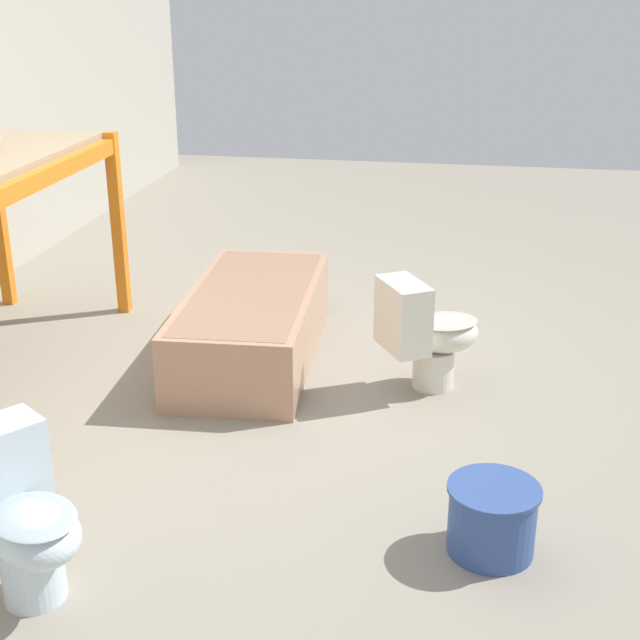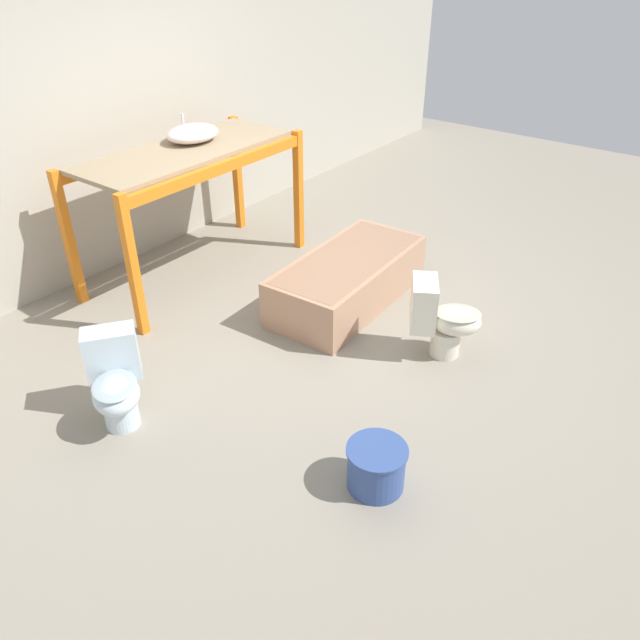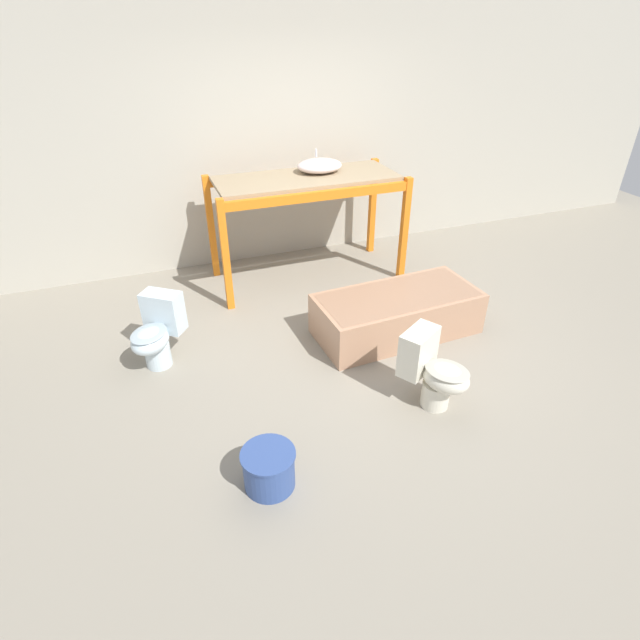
{
  "view_description": "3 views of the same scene",
  "coord_description": "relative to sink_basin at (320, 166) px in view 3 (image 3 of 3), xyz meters",
  "views": [
    {
      "loc": [
        -4.14,
        -1.15,
        2.06
      ],
      "look_at": [
        -0.75,
        -0.56,
        0.7
      ],
      "focal_mm": 50.0,
      "sensor_mm": 36.0,
      "label": 1
    },
    {
      "loc": [
        -3.44,
        -2.57,
        2.73
      ],
      "look_at": [
        -0.64,
        -0.44,
        0.49
      ],
      "focal_mm": 35.0,
      "sensor_mm": 36.0,
      "label": 2
    },
    {
      "loc": [
        -1.7,
        -3.45,
        2.62
      ],
      "look_at": [
        -0.59,
        -0.47,
        0.63
      ],
      "focal_mm": 28.0,
      "sensor_mm": 36.0,
      "label": 3
    }
  ],
  "objects": [
    {
      "name": "ground_plane",
      "position": [
        -0.15,
        -1.53,
        -1.22
      ],
      "size": [
        12.0,
        12.0,
        0.0
      ],
      "primitive_type": "plane",
      "color": "gray"
    },
    {
      "name": "toilet_near",
      "position": [
        -0.01,
        -2.49,
        -0.9
      ],
      "size": [
        0.53,
        0.6,
        0.6
      ],
      "rotation": [
        0.0,
        0.0,
        0.54
      ],
      "color": "silver",
      "rests_on": "ground_plane"
    },
    {
      "name": "bucket_white",
      "position": [
        -1.39,
        -2.82,
        -1.07
      ],
      "size": [
        0.35,
        0.35,
        0.28
      ],
      "color": "#334C8C",
      "rests_on": "ground_plane"
    },
    {
      "name": "toilet_far",
      "position": [
        -1.91,
        -1.21,
        -0.9
      ],
      "size": [
        0.55,
        0.6,
        0.6
      ],
      "rotation": [
        0.0,
        0.0,
        -0.63
      ],
      "color": "silver",
      "rests_on": "ground_plane"
    },
    {
      "name": "sink_basin",
      "position": [
        0.0,
        0.0,
        0.0
      ],
      "size": [
        0.48,
        0.39,
        0.22
      ],
      "color": "silver",
      "rests_on": "shelving_rack"
    },
    {
      "name": "shelving_rack",
      "position": [
        -0.18,
        -0.1,
        -0.24
      ],
      "size": [
        2.03,
        0.87,
        1.15
      ],
      "color": "orange",
      "rests_on": "ground_plane"
    },
    {
      "name": "warehouse_wall_rear",
      "position": [
        -0.15,
        0.66,
        0.38
      ],
      "size": [
        10.8,
        0.08,
        3.2
      ],
      "color": "#B2AD9E",
      "rests_on": "ground_plane"
    },
    {
      "name": "bathtub_main",
      "position": [
        0.21,
        -1.5,
        -0.99
      ],
      "size": [
        1.54,
        0.77,
        0.4
      ],
      "rotation": [
        0.0,
        0.0,
        0.05
      ],
      "color": "tan",
      "rests_on": "ground_plane"
    }
  ]
}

